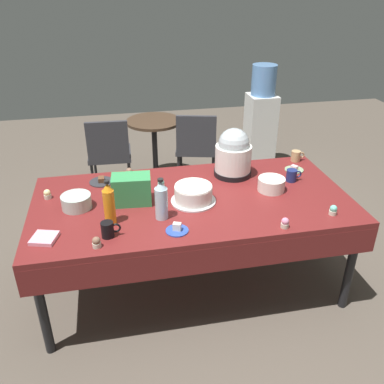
# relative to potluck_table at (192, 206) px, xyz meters

# --- Properties ---
(ground) EXTENTS (9.00, 9.00, 0.00)m
(ground) POSITION_rel_potluck_table_xyz_m (0.00, 0.00, -0.69)
(ground) COLOR brown
(potluck_table) EXTENTS (2.20, 1.10, 0.75)m
(potluck_table) POSITION_rel_potluck_table_xyz_m (0.00, 0.00, 0.00)
(potluck_table) COLOR maroon
(potluck_table) RESTS_ON ground
(frosted_layer_cake) EXTENTS (0.31, 0.31, 0.12)m
(frosted_layer_cake) POSITION_rel_potluck_table_xyz_m (-0.00, -0.05, 0.12)
(frosted_layer_cake) COLOR silver
(frosted_layer_cake) RESTS_ON potluck_table
(slow_cooker) EXTENTS (0.29, 0.29, 0.38)m
(slow_cooker) POSITION_rel_potluck_table_xyz_m (0.38, 0.31, 0.24)
(slow_cooker) COLOR black
(slow_cooker) RESTS_ON potluck_table
(glass_salad_bowl) EXTENTS (0.20, 0.20, 0.09)m
(glass_salad_bowl) POSITION_rel_potluck_table_xyz_m (-0.78, 0.03, 0.11)
(glass_salad_bowl) COLOR #B2C6BC
(glass_salad_bowl) RESTS_ON potluck_table
(ceramic_snack_bowl) EXTENTS (0.19, 0.19, 0.09)m
(ceramic_snack_bowl) POSITION_rel_potluck_table_xyz_m (0.59, 0.01, 0.11)
(ceramic_snack_bowl) COLOR silver
(ceramic_snack_bowl) RESTS_ON potluck_table
(dessert_plate_cobalt) EXTENTS (0.14, 0.14, 0.06)m
(dessert_plate_cobalt) POSITION_rel_potluck_table_xyz_m (-0.17, -0.39, 0.08)
(dessert_plate_cobalt) COLOR #2D4CB2
(dessert_plate_cobalt) RESTS_ON potluck_table
(dessert_plate_sage) EXTENTS (0.15, 0.15, 0.04)m
(dessert_plate_sage) POSITION_rel_potluck_table_xyz_m (0.89, 0.29, 0.07)
(dessert_plate_sage) COLOR #8CA87F
(dessert_plate_sage) RESTS_ON potluck_table
(dessert_plate_charcoal) EXTENTS (0.18, 0.18, 0.04)m
(dessert_plate_charcoal) POSITION_rel_potluck_table_xyz_m (-0.62, 0.38, 0.07)
(dessert_plate_charcoal) COLOR #2D2D33
(dessert_plate_charcoal) RESTS_ON potluck_table
(cupcake_berry) EXTENTS (0.05, 0.05, 0.07)m
(cupcake_berry) POSITION_rel_potluck_table_xyz_m (-0.19, 0.20, 0.09)
(cupcake_berry) COLOR beige
(cupcake_berry) RESTS_ON potluck_table
(cupcake_cocoa) EXTENTS (0.05, 0.05, 0.07)m
(cupcake_cocoa) POSITION_rel_potluck_table_xyz_m (0.86, -0.39, 0.09)
(cupcake_cocoa) COLOR beige
(cupcake_cocoa) RESTS_ON potluck_table
(cupcake_vanilla) EXTENTS (0.05, 0.05, 0.07)m
(cupcake_vanilla) POSITION_rel_potluck_table_xyz_m (-0.65, -0.46, 0.09)
(cupcake_vanilla) COLOR beige
(cupcake_vanilla) RESTS_ON potluck_table
(cupcake_mint) EXTENTS (0.05, 0.05, 0.07)m
(cupcake_mint) POSITION_rel_potluck_table_xyz_m (-0.40, 0.45, 0.09)
(cupcake_mint) COLOR beige
(cupcake_mint) RESTS_ON potluck_table
(cupcake_lemon) EXTENTS (0.05, 0.05, 0.07)m
(cupcake_lemon) POSITION_rel_potluck_table_xyz_m (0.49, -0.48, 0.09)
(cupcake_lemon) COLOR beige
(cupcake_lemon) RESTS_ON potluck_table
(cupcake_rose) EXTENTS (0.05, 0.05, 0.07)m
(cupcake_rose) POSITION_rel_potluck_table_xyz_m (-0.99, 0.20, 0.09)
(cupcake_rose) COLOR beige
(cupcake_rose) RESTS_ON potluck_table
(soda_bottle_water) EXTENTS (0.08, 0.08, 0.28)m
(soda_bottle_water) POSITION_rel_potluck_table_xyz_m (-0.24, -0.22, 0.19)
(soda_bottle_water) COLOR silver
(soda_bottle_water) RESTS_ON potluck_table
(soda_bottle_orange_juice) EXTENTS (0.07, 0.07, 0.30)m
(soda_bottle_orange_juice) POSITION_rel_potluck_table_xyz_m (-0.56, -0.21, 0.20)
(soda_bottle_orange_juice) COLOR orange
(soda_bottle_orange_juice) RESTS_ON potluck_table
(coffee_mug_tan) EXTENTS (0.12, 0.08, 0.09)m
(coffee_mug_tan) POSITION_rel_potluck_table_xyz_m (0.98, 0.46, 0.11)
(coffee_mug_tan) COLOR tan
(coffee_mug_tan) RESTS_ON potluck_table
(coffee_mug_black) EXTENTS (0.12, 0.08, 0.10)m
(coffee_mug_black) POSITION_rel_potluck_table_xyz_m (-0.58, -0.36, 0.11)
(coffee_mug_black) COLOR black
(coffee_mug_black) RESTS_ON potluck_table
(coffee_mug_navy) EXTENTS (0.12, 0.08, 0.09)m
(coffee_mug_navy) POSITION_rel_potluck_table_xyz_m (0.79, 0.12, 0.11)
(coffee_mug_navy) COLOR navy
(coffee_mug_navy) RESTS_ON potluck_table
(soda_carton) EXTENTS (0.27, 0.18, 0.20)m
(soda_carton) POSITION_rel_potluck_table_xyz_m (-0.41, 0.03, 0.16)
(soda_carton) COLOR #338C4C
(soda_carton) RESTS_ON potluck_table
(paper_napkin_stack) EXTENTS (0.17, 0.17, 0.02)m
(paper_napkin_stack) POSITION_rel_potluck_table_xyz_m (-0.96, -0.32, 0.07)
(paper_napkin_stack) COLOR pink
(paper_napkin_stack) RESTS_ON potluck_table
(maroon_chair_left) EXTENTS (0.46, 0.46, 0.85)m
(maroon_chair_left) POSITION_rel_potluck_table_xyz_m (-0.55, 1.64, -0.20)
(maroon_chair_left) COLOR #333338
(maroon_chair_left) RESTS_ON ground
(maroon_chair_right) EXTENTS (0.53, 0.53, 0.85)m
(maroon_chair_right) POSITION_rel_potluck_table_xyz_m (0.38, 1.64, -0.20)
(maroon_chair_right) COLOR #333338
(maroon_chair_right) RESTS_ON ground
(round_cafe_table) EXTENTS (0.60, 0.60, 0.72)m
(round_cafe_table) POSITION_rel_potluck_table_xyz_m (-0.05, 1.86, -0.19)
(round_cafe_table) COLOR #473323
(round_cafe_table) RESTS_ON ground
(water_cooler) EXTENTS (0.32, 0.32, 1.24)m
(water_cooler) POSITION_rel_potluck_table_xyz_m (1.23, 1.97, -0.10)
(water_cooler) COLOR silver
(water_cooler) RESTS_ON ground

